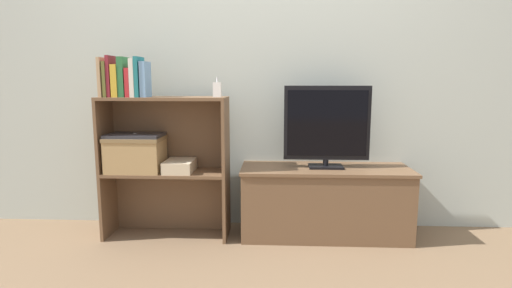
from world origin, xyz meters
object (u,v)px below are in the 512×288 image
object	(u,v)px
tv	(327,125)
book_forest	(124,77)
book_maroon	(111,76)
book_ivory	(135,78)
book_crimson	(130,83)
book_olive	(108,79)
book_mustard	(117,81)
baby_monitor	(217,89)
laptop	(135,135)
storage_basket_left	(136,153)
book_teal	(139,77)
book_skyblue	(145,79)
magazine_stack	(180,166)
tv_stand	(325,202)
book_tan	(103,77)

from	to	relation	value
tv	book_forest	size ratio (longest dim) A/B	2.23
book_maroon	book_ivory	size ratio (longest dim) A/B	1.08
book_maroon	book_ivory	bearing A→B (deg)	0.00
book_forest	book_crimson	distance (m)	0.05
book_olive	book_ivory	world-z (taller)	book_ivory
book_mustard	book_ivory	xyz separation A→B (m)	(0.11, 0.00, 0.02)
book_olive	baby_monitor	bearing A→B (deg)	3.44
book_olive	laptop	distance (m)	0.39
book_mustard	storage_basket_left	distance (m)	0.47
book_crimson	storage_basket_left	xyz separation A→B (m)	(0.01, 0.03, -0.45)
book_teal	storage_basket_left	distance (m)	0.49
book_ivory	book_skyblue	distance (m)	0.07
book_ivory	book_teal	world-z (taller)	book_teal
book_ivory	storage_basket_left	size ratio (longest dim) A/B	0.66
book_teal	magazine_stack	xyz separation A→B (m)	(0.23, 0.03, -0.57)
storage_basket_left	book_maroon	bearing A→B (deg)	-168.00
tv_stand	book_olive	world-z (taller)	book_olive
tv_stand	book_skyblue	size ratio (longest dim) A/B	5.05
book_crimson	book_teal	xyz separation A→B (m)	(0.06, -0.00, 0.03)
book_tan	book_teal	distance (m)	0.23
tv	tv_stand	bearing A→B (deg)	90.00
book_tan	book_skyblue	size ratio (longest dim) A/B	1.12
laptop	book_mustard	bearing A→B (deg)	-163.11
book_maroon	baby_monitor	bearing A→B (deg)	3.56
book_tan	book_mustard	world-z (taller)	book_tan
book_crimson	storage_basket_left	distance (m)	0.45
book_tan	book_skyblue	xyz separation A→B (m)	(0.27, -0.00, -0.01)
book_olive	book_maroon	distance (m)	0.03
book_maroon	book_skyblue	world-z (taller)	book_maroon
book_mustard	baby_monitor	distance (m)	0.63
book_teal	storage_basket_left	xyz separation A→B (m)	(-0.06, 0.03, -0.48)
baby_monitor	laptop	distance (m)	0.61
book_forest	magazine_stack	size ratio (longest dim) A/B	1.03
book_mustard	tv_stand	bearing A→B (deg)	4.06
book_ivory	magazine_stack	bearing A→B (deg)	6.82
tv_stand	book_teal	bearing A→B (deg)	-175.46
book_mustard	book_forest	world-z (taller)	book_forest
book_forest	book_crimson	bearing A→B (deg)	0.00
book_teal	book_skyblue	world-z (taller)	book_teal
book_maroon	book_teal	xyz separation A→B (m)	(0.18, 0.00, -0.00)
book_olive	magazine_stack	distance (m)	0.70
tv	book_tan	bearing A→B (deg)	-176.26
tv_stand	magazine_stack	world-z (taller)	magazine_stack
tv	laptop	distance (m)	1.24
book_olive	book_tan	bearing A→B (deg)	180.00
storage_basket_left	book_skyblue	bearing A→B (deg)	-15.68
book_skyblue	storage_basket_left	size ratio (longest dim) A/B	0.61
book_mustard	storage_basket_left	xyz separation A→B (m)	(0.09, 0.03, -0.46)
tv_stand	baby_monitor	xyz separation A→B (m)	(-0.70, -0.05, 0.74)
book_tan	book_olive	bearing A→B (deg)	-0.00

